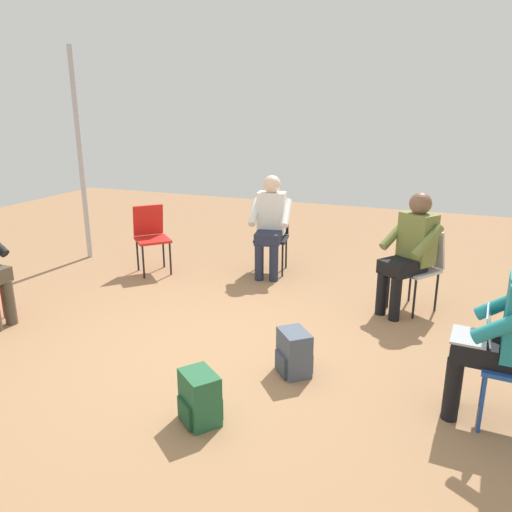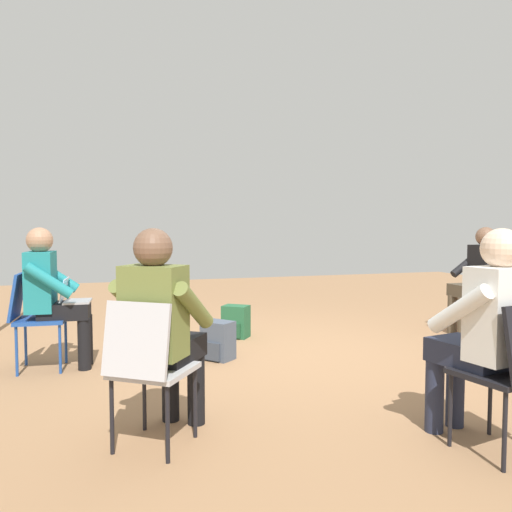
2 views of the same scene
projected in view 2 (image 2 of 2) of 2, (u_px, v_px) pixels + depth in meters
ground_plane at (294, 354)px, 4.87m from camera, size 14.07×14.07×0.00m
chair_southwest at (148, 363)px, 2.75m from camera, size 0.57×0.58×0.85m
chair_east at (489, 291)px, 5.82m from camera, size 0.45×0.41×0.85m
chair_west at (32, 313)px, 4.31m from camera, size 0.46×0.43×0.85m
chair_south at (511, 367)px, 2.67m from camera, size 0.47×0.50×0.85m
person_with_laptop at (53, 290)px, 4.33m from camera, size 0.54×0.52×1.24m
person_in_olive at (162, 322)px, 2.89m from camera, size 0.63×0.63×1.24m
person_in_black at (478, 274)px, 5.76m from camera, size 0.53×0.50×1.24m
person_in_white at (484, 325)px, 2.80m from camera, size 0.55×0.56×1.24m
backpack_near_laptop_user at (236, 323)px, 5.60m from camera, size 0.34×0.33×0.36m
backpack_by_empty_chair at (218, 343)px, 4.67m from camera, size 0.33×0.34×0.36m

